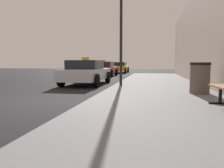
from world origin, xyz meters
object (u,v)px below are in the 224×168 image
car_yellow (119,67)px  trash_bin (200,78)px  car_red (104,69)px  car_silver (86,72)px  street_lamp (121,14)px

car_yellow → trash_bin: bearing=-73.6°
trash_bin → car_red: (-5.71, 11.32, -0.00)m
car_silver → car_yellow: 14.56m
street_lamp → car_red: street_lamp is taller
trash_bin → car_yellow: size_ratio=0.22×
car_silver → car_red: 7.69m
car_red → car_silver: bearing=-84.1°
trash_bin → car_silver: car_silver is taller
street_lamp → trash_bin: bearing=-36.1°
trash_bin → street_lamp: size_ratio=0.22×
car_yellow → car_silver: bearing=-88.2°
trash_bin → car_silver: size_ratio=0.23×
trash_bin → car_red: size_ratio=0.24×
street_lamp → car_yellow: street_lamp is taller
car_silver → car_yellow: bearing=91.8°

